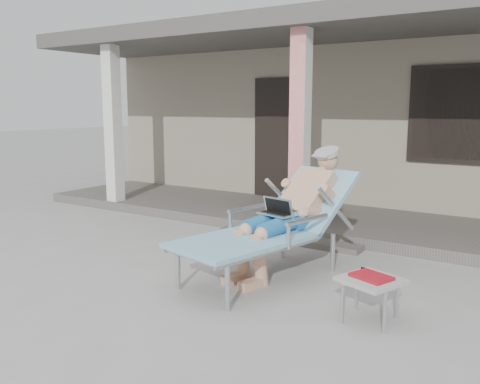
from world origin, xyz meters
The scene contains 7 objects.
ground centered at (0.00, 0.00, 0.00)m, with size 60.00×60.00×0.00m, color #9E9E99.
house centered at (0.00, 6.50, 1.67)m, with size 10.40×5.40×3.30m.
porch_deck centered at (0.00, 3.00, 0.07)m, with size 10.00×2.00×0.15m, color #605B56.
porch_overhang centered at (0.00, 2.95, 2.79)m, with size 10.00×2.30×2.85m.
porch_step centered at (0.00, 1.85, 0.04)m, with size 2.00×0.30×0.07m, color #605B56.
lounger centered at (0.52, 0.66, 0.88)m, with size 1.30×2.27×1.42m.
side_table centered at (1.73, 0.00, 0.33)m, with size 0.57×0.57×0.40m.
Camera 1 is at (2.98, -3.96, 1.78)m, focal length 38.00 mm.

